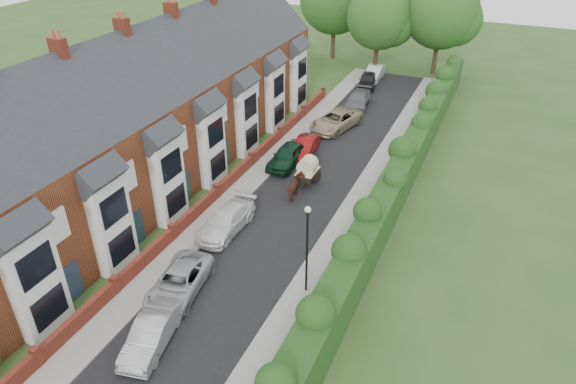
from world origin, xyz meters
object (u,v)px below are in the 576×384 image
Objects in this scene: car_beige at (336,120)px; car_grey at (358,100)px; lamppost at (307,240)px; car_silver_a at (152,333)px; car_silver_b at (179,282)px; car_green at (288,155)px; horse at (296,187)px; car_white at (226,220)px; horse_cart at (308,169)px; car_red at (305,147)px; car_black at (368,80)px.

car_grey is (0.26, 5.60, -0.07)m from car_beige.
car_silver_a is (-5.02, -6.00, -2.61)m from lamppost.
car_silver_b is 1.04× the size of car_green.
horse is (1.27, -11.63, 0.05)m from car_beige.
car_white is at bearing 87.37° from car_silver_a.
horse_cart is (-0.00, 2.05, 0.36)m from horse.
car_silver_b is at bearing -94.81° from car_red.
car_grey is at bearing 80.04° from car_silver_b.
horse is at bearing -68.77° from car_beige.
horse_cart is (1.84, 12.82, 0.51)m from car_silver_b.
car_red is at bearing -80.61° from car_beige.
car_green is 0.98× the size of car_grey.
lamppost is 2.72× the size of horse.
car_beige is 1.91× the size of horse_cart.
car_red is (0.02, 16.80, 0.01)m from car_silver_b.
car_black is (-5.78, 31.00, -2.58)m from lamppost.
horse_cart is at bearing -38.03° from car_green.
car_green is at bearing -83.27° from car_beige.
car_red is 4.41m from horse_cart.
horse reaches higher than car_white.
lamppost is at bearing -72.38° from car_red.
car_white is (-6.40, 3.11, -2.60)m from lamppost.
lamppost is 26.03m from car_grey.
car_grey is (0.83, 28.00, 0.02)m from car_silver_b.
car_beige is at bearing 79.36° from car_silver_a.
car_grey is (-0.02, 31.40, -0.01)m from car_silver_a.
car_silver_a is 0.87× the size of car_white.
car_green reaches higher than car_red.
car_green is at bearing 83.08° from car_silver_a.
car_silver_a reaches higher than car_red.
car_beige is (-5.30, 19.80, -2.55)m from lamppost.
lamppost is 31.64m from car_black.
car_white reaches higher than car_red.
car_grey is at bearing 93.81° from horse_cart.
car_grey is 15.23m from horse_cart.
car_silver_a is 25.80m from car_beige.
car_white is 2.52× the size of horse.
car_silver_b is 1.18× the size of car_red.
car_black is (0.09, 33.60, 0.06)m from car_silver_b.
car_green is 2.08m from car_red.
horse reaches higher than car_black.
horse is at bearing 116.23° from lamppost.
horse is at bearing -94.81° from car_black.
car_black is at bearing 94.82° from horse_cart.
car_grey is at bearing -91.66° from car_black.
car_beige is at bearing -96.74° from car_black.
car_red is (0.55, 2.00, -0.11)m from car_green.
car_grey is at bearing -96.94° from horse.
car_grey is 17.26m from horse.
horse is 2.08m from horse_cart.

